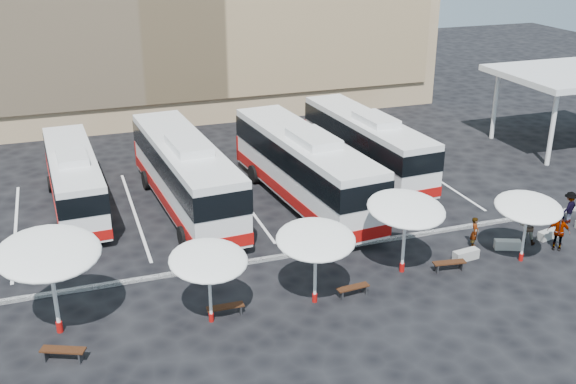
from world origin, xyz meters
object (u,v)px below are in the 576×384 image
object	(u,v)px
wood_bench_1	(225,308)
wood_bench_2	(353,289)
sunshade_4	(528,207)
passenger_2	(559,232)
sunshade_1	(208,261)
passenger_0	(475,232)
wood_bench_0	(63,352)
sunshade_3	(406,209)
conc_bench_2	(548,234)
sunshade_0	(48,253)
bus_2	(304,165)
bus_3	(366,142)
conc_bench_1	(507,245)
bus_1	(185,172)
passenger_3	(569,207)
passenger_1	(529,226)
sunshade_2	(316,240)
bus_0	(74,178)
conc_bench_0	(466,255)
wood_bench_3	(449,264)

from	to	relation	value
wood_bench_1	wood_bench_2	xyz separation A→B (m)	(5.42, -0.25, -0.01)
sunshade_4	passenger_2	xyz separation A→B (m)	(2.34, 0.43, -1.78)
sunshade_1	passenger_0	size ratio (longest dim) A/B	2.26
wood_bench_0	passenger_0	size ratio (longest dim) A/B	1.06
sunshade_3	conc_bench_2	bearing A→B (deg)	4.15
sunshade_0	wood_bench_2	bearing A→B (deg)	-6.17
sunshade_3	bus_2	bearing A→B (deg)	99.00
bus_3	passenger_2	xyz separation A→B (m)	(4.22, -12.44, -1.11)
bus_2	sunshade_3	distance (m)	9.02
bus_2	conc_bench_1	bearing A→B (deg)	-55.02
bus_1	passenger_0	size ratio (longest dim) A/B	8.75
wood_bench_1	wood_bench_2	size ratio (longest dim) A/B	1.03
conc_bench_1	passenger_3	bearing A→B (deg)	17.80
bus_3	passenger_1	xyz separation A→B (m)	(3.29, -11.44, -1.11)
sunshade_3	sunshade_0	bearing A→B (deg)	179.76
conc_bench_2	passenger_0	distance (m)	4.05
sunshade_2	wood_bench_0	distance (m)	10.26
wood_bench_2	passenger_0	xyz separation A→B (m)	(7.36, 2.25, 0.43)
wood_bench_1	bus_1	bearing A→B (deg)	86.56
wood_bench_1	conc_bench_1	size ratio (longest dim) A/B	1.23
bus_1	sunshade_1	world-z (taller)	bus_1
bus_3	sunshade_1	xyz separation A→B (m)	(-12.81, -13.12, 0.68)
bus_2	sunshade_3	xyz separation A→B (m)	(1.40, -8.87, 0.86)
wood_bench_2	passenger_1	size ratio (longest dim) A/B	0.80
wood_bench_0	bus_2	bearing A→B (deg)	39.27
sunshade_4	bus_0	bearing A→B (deg)	145.85
wood_bench_2	conc_bench_2	size ratio (longest dim) A/B	1.25
conc_bench_2	passenger_2	size ratio (longest dim) A/B	0.64
passenger_3	sunshade_2	bearing A→B (deg)	-9.64
conc_bench_0	passenger_2	xyz separation A→B (m)	(4.70, -0.49, 0.66)
sunshade_2	conc_bench_0	bearing A→B (deg)	8.22
bus_0	wood_bench_1	distance (m)	13.97
conc_bench_0	wood_bench_3	bearing A→B (deg)	-152.70
passenger_3	bus_1	bearing A→B (deg)	-44.83
bus_2	sunshade_4	size ratio (longest dim) A/B	3.66
bus_2	wood_bench_3	size ratio (longest dim) A/B	8.99
sunshade_0	passenger_1	bearing A→B (deg)	1.26
wood_bench_3	passenger_2	distance (m)	6.05
passenger_2	passenger_3	xyz separation A→B (m)	(2.56, 2.30, -0.05)
sunshade_1	sunshade_3	distance (m)	9.07
passenger_0	sunshade_3	bearing A→B (deg)	141.22
wood_bench_3	conc_bench_2	world-z (taller)	wood_bench_3
sunshade_1	conc_bench_1	world-z (taller)	sunshade_1
bus_3	wood_bench_3	distance (m)	12.87
bus_3	sunshade_3	xyz separation A→B (m)	(-3.82, -11.98, 1.04)
bus_1	wood_bench_2	distance (m)	12.36
sunshade_0	conc_bench_1	bearing A→B (deg)	0.70
bus_3	passenger_1	bearing A→B (deg)	-77.79
conc_bench_1	passenger_3	distance (m)	5.06
passenger_2	bus_0	bearing A→B (deg)	-169.18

